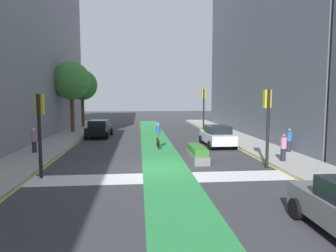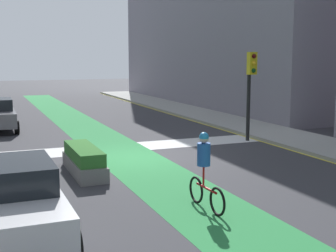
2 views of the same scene
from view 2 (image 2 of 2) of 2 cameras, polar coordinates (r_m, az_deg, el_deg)
ground_plane at (r=17.00m, az=-3.72°, el=-3.86°), size 120.00×120.00×0.00m
bike_lane_paint at (r=16.90m, az=-4.72°, el=-3.93°), size 2.40×60.00×0.01m
crosswalk_band at (r=18.87m, az=-5.64°, el=-2.64°), size 12.00×1.80×0.01m
sidewalk_left at (r=20.56m, az=16.55°, el=-1.83°), size 3.00×60.00×0.15m
curb_stripe_left at (r=19.68m, az=13.11°, el=-2.35°), size 0.16×60.00×0.01m
traffic_signal_near_left at (r=20.22m, az=10.12°, el=5.73°), size 0.35×0.52×3.84m
car_white_right_far at (r=9.80m, az=-18.57°, el=-8.73°), size 2.05×4.22×1.57m
cyclist_in_lane at (r=11.18m, az=4.55°, el=-5.30°), size 0.32×1.73×1.86m
median_planter at (r=14.82m, az=-10.29°, el=-4.23°), size 0.84×3.07×0.85m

